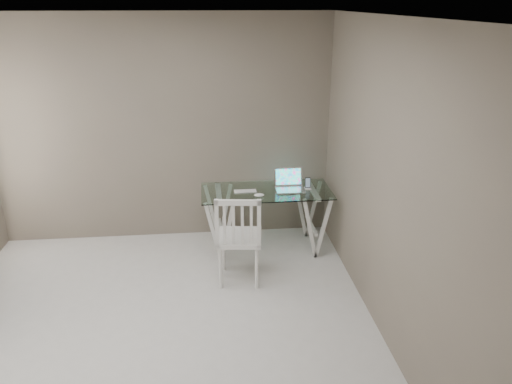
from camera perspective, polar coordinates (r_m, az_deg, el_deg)
The scene contains 7 objects.
room at distance 3.84m, azimuth -14.06°, elevation 3.92°, with size 4.50×4.52×2.71m.
desk at distance 5.91m, azimuth 1.15°, elevation -3.12°, with size 1.50×0.70×0.75m.
chair at distance 5.12m, azimuth -1.99°, elevation -5.00°, with size 0.51×0.51×1.01m.
laptop at distance 5.83m, azimuth 3.83°, elevation 0.89°, with size 0.33×0.30×0.23m.
keyboard at distance 5.74m, azimuth -1.24°, elevation 0.08°, with size 0.27×0.12×0.01m, color silver.
mouse at distance 5.59m, azimuth 0.35°, elevation -0.36°, with size 0.11×0.07×0.04m, color white.
phone_dock at distance 5.84m, azimuth 5.93°, elevation 0.70°, with size 0.07×0.07×0.14m.
Camera 1 is at (0.49, -3.62, 2.81)m, focal length 35.00 mm.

